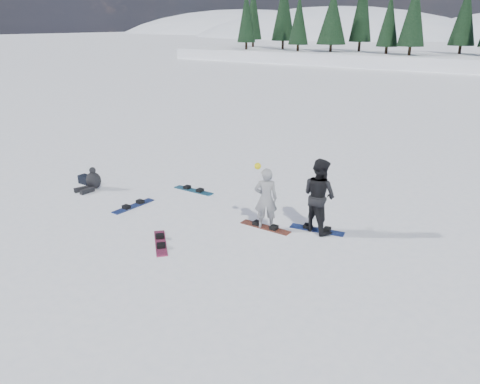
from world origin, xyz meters
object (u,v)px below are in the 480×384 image
at_px(gear_bag, 85,179).
at_px(snowboard_loose_c, 193,190).
at_px(seated_rider, 92,181).
at_px(snowboard_loose_a, 133,206).
at_px(snowboard_loose_b, 161,243).
at_px(snowboarder_man, 319,196).
at_px(snowboarder_woman, 266,198).

relative_size(gear_bag, snowboard_loose_c, 0.30).
height_order(gear_bag, snowboard_loose_c, gear_bag).
height_order(seated_rider, snowboard_loose_c, seated_rider).
bearing_deg(snowboard_loose_c, snowboard_loose_a, -106.86).
height_order(gear_bag, snowboard_loose_a, gear_bag).
relative_size(gear_bag, snowboard_loose_a, 0.30).
bearing_deg(snowboard_loose_c, snowboard_loose_b, -63.23).
bearing_deg(snowboard_loose_b, snowboard_loose_a, -166.24).
relative_size(snowboarder_man, seated_rider, 2.13).
bearing_deg(gear_bag, snowboard_loose_b, -20.65).
relative_size(snowboarder_woman, snowboard_loose_c, 1.26).
relative_size(snowboarder_woman, seated_rider, 1.96).
relative_size(seated_rider, snowboard_loose_c, 0.64).
xyz_separation_m(snowboarder_woman, snowboard_loose_a, (-4.23, -0.91, -0.86)).
relative_size(snowboarder_man, gear_bag, 4.56).
distance_m(snowboarder_man, snowboard_loose_c, 5.00).
distance_m(gear_bag, snowboard_loose_b, 5.90).
distance_m(snowboarder_man, snowboard_loose_b, 4.38).
xyz_separation_m(snowboarder_woman, seated_rider, (-6.57, -0.52, -0.58)).
distance_m(seated_rider, gear_bag, 0.76).
height_order(snowboarder_man, snowboard_loose_b, snowboarder_man).
xyz_separation_m(snowboarder_woman, snowboarder_man, (1.28, 0.65, 0.15)).
relative_size(snowboarder_man, snowboard_loose_a, 1.37).
xyz_separation_m(snowboarder_man, snowboard_loose_c, (-4.86, 0.60, -1.01)).
xyz_separation_m(snowboarder_woman, snowboard_loose_b, (-1.75, -2.35, -0.86)).
height_order(snowboard_loose_b, snowboard_loose_a, same).
distance_m(gear_bag, snowboard_loose_c, 3.99).
relative_size(snowboarder_woman, gear_bag, 4.19).
bearing_deg(seated_rider, snowboard_loose_b, -8.52).
height_order(seated_rider, snowboard_loose_b, seated_rider).
bearing_deg(snowboarder_woman, snowboard_loose_a, -19.68).
height_order(snowboarder_woman, gear_bag, snowboarder_woman).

